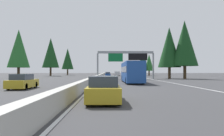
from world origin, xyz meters
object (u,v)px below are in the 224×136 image
object	(u,v)px
sedan_far_center	(104,90)
conifer_right_mid	(169,47)
conifer_left_near	(19,48)
sign_gantry_overhead	(126,57)
conifer_right_near	(185,43)
sedan_distant_a	(116,74)
conifer_right_far	(143,60)
conifer_right_distant	(149,63)
conifer_left_far	(68,59)
bus_mid_right	(132,71)
conifer_left_mid	(51,53)
sedan_far_left	(108,74)
minivan_near_center	(117,73)
oncoming_near	(23,82)

from	to	relation	value
sedan_far_center	conifer_right_mid	world-z (taller)	conifer_right_mid
conifer_left_near	sign_gantry_overhead	bearing A→B (deg)	-103.93
sedan_far_center	conifer_right_near	world-z (taller)	conifer_right_near
sedan_distant_a	conifer_right_far	xyz separation A→B (m)	(-15.47, -9.81, 5.25)
sedan_distant_a	conifer_right_far	bearing A→B (deg)	-147.62
conifer_right_near	conifer_right_distant	size ratio (longest dim) A/B	1.52
sedan_far_center	conifer_left_far	distance (m)	90.25
conifer_left_near	conifer_right_mid	bearing A→B (deg)	-95.19
bus_mid_right	conifer_left_far	size ratio (longest dim) A/B	0.94
sign_gantry_overhead	conifer_left_mid	bearing A→B (deg)	37.23
conifer_left_near	sedan_distant_a	bearing A→B (deg)	-30.37
conifer_right_mid	sedan_far_left	bearing A→B (deg)	32.39
minivan_near_center	conifer_right_mid	xyz separation A→B (m)	(-30.56, -11.19, 6.45)
conifer_right_near	conifer_right_distant	world-z (taller)	conifer_right_near
conifer_left_mid	bus_mid_right	bearing A→B (deg)	-152.56
sedan_far_left	conifer_right_mid	world-z (taller)	conifer_right_mid
bus_mid_right	minivan_near_center	bearing A→B (deg)	0.37
minivan_near_center	oncoming_near	bearing A→B (deg)	168.90
sedan_far_center	conifer_left_near	world-z (taller)	conifer_left_near
conifer_right_far	conifer_left_near	world-z (taller)	conifer_left_near
minivan_near_center	sedan_far_left	bearing A→B (deg)	155.84
sedan_distant_a	conifer_right_near	size ratio (longest dim) A/B	0.33
sedan_distant_a	oncoming_near	xyz separation A→B (m)	(-76.78, 11.96, 0.00)
oncoming_near	conifer_right_far	xyz separation A→B (m)	(61.31, -21.77, 5.25)
sedan_far_center	conifer_left_far	xyz separation A→B (m)	(88.08, 18.43, 6.76)
bus_mid_right	conifer_right_far	size ratio (longest dim) A/B	1.18
bus_mid_right	oncoming_near	size ratio (longest dim) A/B	2.61
conifer_right_distant	conifer_right_near	bearing A→B (deg)	-179.11
minivan_near_center	conifer_right_far	size ratio (longest dim) A/B	0.51
conifer_left_mid	oncoming_near	bearing A→B (deg)	-167.76
sedan_distant_a	conifer_left_far	bearing A→B (deg)	84.90
sedan_distant_a	conifer_left_mid	world-z (taller)	conifer_left_mid
sedan_distant_a	conifer_left_mid	size ratio (longest dim) A/B	0.31
sign_gantry_overhead	oncoming_near	world-z (taller)	sign_gantry_overhead
minivan_near_center	conifer_left_near	world-z (taller)	conifer_left_near
sign_gantry_overhead	minivan_near_center	size ratio (longest dim) A/B	2.54
sedan_far_left	oncoming_near	distance (m)	53.10
conifer_left_near	conifer_left_far	bearing A→B (deg)	-4.51
bus_mid_right	conifer_left_mid	distance (m)	54.81
sedan_far_left	conifer_left_mid	bearing A→B (deg)	71.02
sedan_distant_a	minivan_near_center	bearing A→B (deg)	179.36
conifer_right_mid	conifer_left_near	size ratio (longest dim) A/B	1.00
conifer_right_far	conifer_right_distant	distance (m)	7.90
conifer_right_far	conifer_right_mid	bearing A→B (deg)	-177.85
bus_mid_right	conifer_left_far	bearing A→B (deg)	18.33
conifer_right_near	conifer_left_far	distance (m)	62.47
oncoming_near	conifer_right_near	bearing A→B (deg)	136.93
minivan_near_center	conifer_left_near	bearing A→B (deg)	136.77
oncoming_near	conifer_right_near	world-z (taller)	conifer_right_near
sedan_far_left	conifer_left_far	size ratio (longest dim) A/B	0.36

